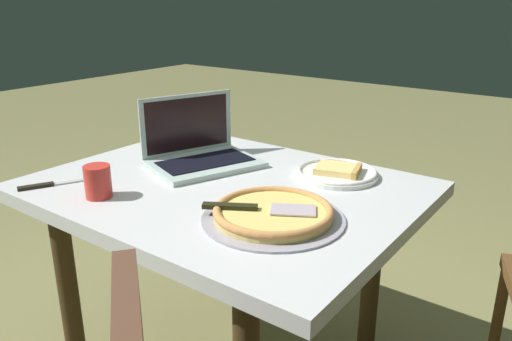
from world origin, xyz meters
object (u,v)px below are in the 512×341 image
pizza_plate (337,172)px  dining_table (225,211)px  laptop (200,151)px  pizza_tray (273,213)px  table_knife (52,184)px  drink_cup (98,181)px

pizza_plate → dining_table: bearing=-132.9°
laptop → pizza_plate: (0.44, 0.16, -0.03)m
laptop → dining_table: bearing=-27.8°
laptop → pizza_tray: size_ratio=1.12×
dining_table → table_knife: table_knife is taller
dining_table → drink_cup: size_ratio=11.99×
pizza_tray → drink_cup: size_ratio=3.95×
pizza_plate → drink_cup: drink_cup is taller
dining_table → table_knife: size_ratio=4.94×
pizza_tray → table_knife: 0.70m
dining_table → pizza_plate: pizza_plate is taller
dining_table → table_knife: 0.53m
laptop → drink_cup: bearing=-93.9°
table_knife → pizza_tray: bearing=16.1°
pizza_tray → table_knife: pizza_tray is taller
table_knife → drink_cup: (0.19, 0.03, 0.04)m
dining_table → pizza_plate: size_ratio=4.31×
pizza_plate → pizza_tray: size_ratio=0.70×
dining_table → pizza_tray: size_ratio=3.04×
dining_table → drink_cup: 0.39m
laptop → pizza_plate: bearing=20.3°
pizza_plate → table_knife: pizza_plate is taller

